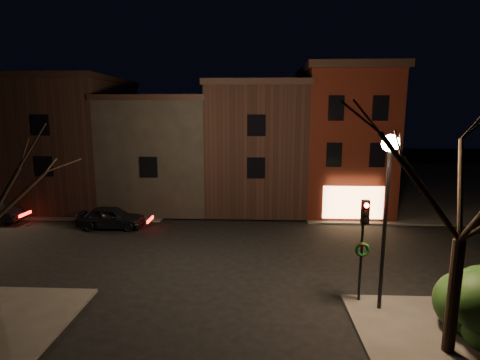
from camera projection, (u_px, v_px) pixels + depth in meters
name	position (u px, v px, depth m)	size (l,w,h in m)	color
ground	(227.00, 250.00, 20.24)	(120.00, 120.00, 0.00)	black
sidewalk_far_right	(434.00, 183.00, 38.95)	(30.00, 30.00, 0.12)	#2D2B28
sidewalk_far_left	(60.00, 180.00, 40.82)	(30.00, 30.00, 0.12)	#2D2B28
corner_building	(343.00, 139.00, 28.22)	(6.50, 8.50, 10.50)	#45140C
row_building_a	(256.00, 145.00, 29.63)	(7.30, 10.30, 9.40)	black
row_building_b	(166.00, 151.00, 30.06)	(7.80, 10.30, 8.40)	black
row_building_c	(77.00, 141.00, 30.26)	(7.30, 10.30, 9.90)	black
street_lamp_near	(388.00, 175.00, 13.13)	(0.60, 0.60, 6.48)	black
traffic_signal	(363.00, 235.00, 14.06)	(0.58, 0.38, 4.05)	black
bare_tree_right	(469.00, 156.00, 10.44)	(6.40, 6.40, 8.50)	black
parked_car_a	(111.00, 217.00, 23.99)	(1.70, 4.23, 1.44)	black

